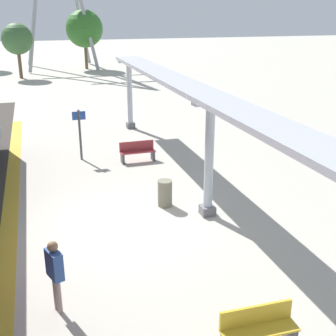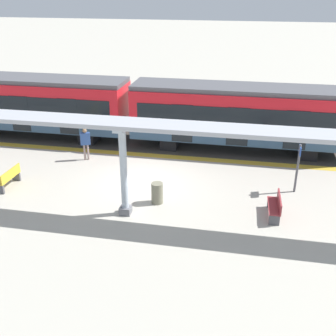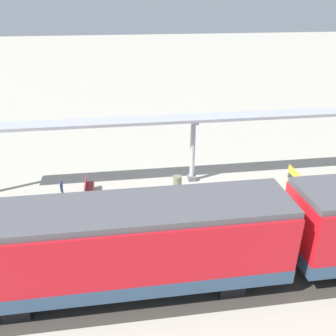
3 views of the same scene
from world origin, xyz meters
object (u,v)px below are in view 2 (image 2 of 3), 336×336
object	(u,v)px
train_far_carriage	(239,117)
platform_info_sign	(298,164)
passenger_waiting_near_edge	(85,140)
train_near_carriage	(31,105)
trash_bin	(157,193)
canopy_pillar_second	(124,171)
bench_mid_platform	(9,178)
bench_near_end	(276,206)

from	to	relation	value
train_far_carriage	platform_info_sign	bearing A→B (deg)	29.95
passenger_waiting_near_edge	train_near_carriage	bearing A→B (deg)	-124.11
trash_bin	platform_info_sign	xyz separation A→B (m)	(-2.11, 5.69, 0.88)
canopy_pillar_second	platform_info_sign	bearing A→B (deg)	115.53
train_far_carriage	passenger_waiting_near_edge	world-z (taller)	train_far_carriage
platform_info_sign	passenger_waiting_near_edge	size ratio (longest dim) A/B	1.30
platform_info_sign	passenger_waiting_near_edge	world-z (taller)	platform_info_sign
canopy_pillar_second	passenger_waiting_near_edge	world-z (taller)	canopy_pillar_second
train_far_carriage	platform_info_sign	xyz separation A→B (m)	(4.68, 2.69, -0.50)
train_near_carriage	bench_mid_platform	bearing A→B (deg)	18.57
bench_near_end	passenger_waiting_near_edge	distance (m)	10.12
train_near_carriage	bench_near_end	size ratio (longest dim) A/B	7.59
bench_mid_platform	platform_info_sign	distance (m)	12.67
canopy_pillar_second	trash_bin	distance (m)	2.07
bench_near_end	canopy_pillar_second	bearing A→B (deg)	-80.88
platform_info_sign	train_near_carriage	bearing A→B (deg)	-107.63
platform_info_sign	passenger_waiting_near_edge	bearing A→B (deg)	-99.13
bench_near_end	bench_mid_platform	bearing A→B (deg)	-91.60
canopy_pillar_second	platform_info_sign	size ratio (longest dim) A/B	1.67
train_near_carriage	passenger_waiting_near_edge	xyz separation A→B (m)	(3.03, 4.47, -0.77)
train_far_carriage	bench_mid_platform	size ratio (longest dim) A/B	7.59
train_near_carriage	bench_mid_platform	size ratio (longest dim) A/B	7.59
canopy_pillar_second	bench_mid_platform	distance (m)	6.05
train_far_carriage	platform_info_sign	world-z (taller)	train_far_carriage
canopy_pillar_second	bench_near_end	xyz separation A→B (m)	(-0.93, 5.80, -1.42)
train_far_carriage	bench_near_end	xyz separation A→B (m)	(6.96, 1.76, -1.38)
bench_mid_platform	trash_bin	world-z (taller)	trash_bin
platform_info_sign	passenger_waiting_near_edge	distance (m)	10.38
train_near_carriage	trash_bin	xyz separation A→B (m)	(6.79, 9.02, -1.38)
platform_info_sign	bench_mid_platform	bearing A→B (deg)	-81.07
bench_near_end	trash_bin	xyz separation A→B (m)	(-0.17, -4.76, 0.00)
train_far_carriage	trash_bin	world-z (taller)	train_far_carriage
trash_bin	bench_mid_platform	bearing A→B (deg)	-91.29
bench_mid_platform	passenger_waiting_near_edge	distance (m)	4.29
train_far_carriage	bench_mid_platform	bearing A→B (deg)	-55.86
bench_mid_platform	passenger_waiting_near_edge	size ratio (longest dim) A/B	0.89
train_near_carriage	bench_mid_platform	xyz separation A→B (m)	(6.64, 2.23, -1.38)
train_far_carriage	platform_info_sign	size ratio (longest dim) A/B	5.20
trash_bin	passenger_waiting_near_edge	bearing A→B (deg)	-129.59
train_near_carriage	canopy_pillar_second	distance (m)	11.22
train_near_carriage	bench_near_end	world-z (taller)	train_near_carriage
train_near_carriage	train_far_carriage	world-z (taller)	same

